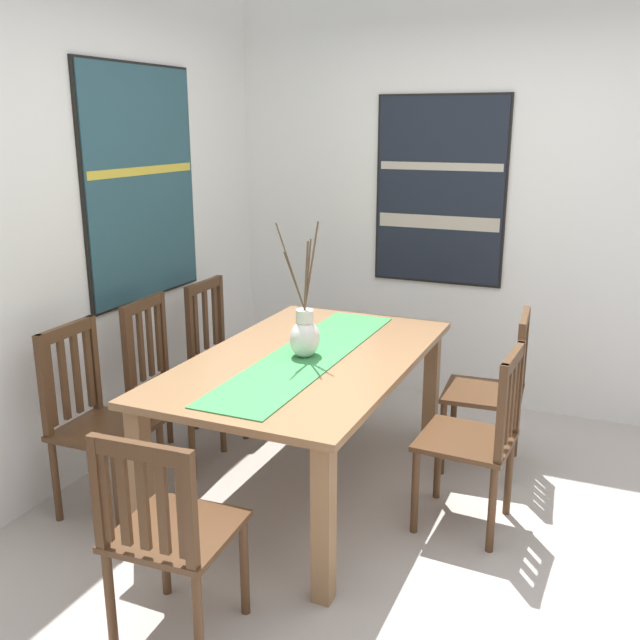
# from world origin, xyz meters

# --- Properties ---
(ground_plane) EXTENTS (6.40, 6.40, 0.03)m
(ground_plane) POSITION_xyz_m (0.00, 0.00, -0.01)
(ground_plane) COLOR #B2A89E
(wall_back) EXTENTS (6.40, 0.12, 2.70)m
(wall_back) POSITION_xyz_m (0.00, 1.86, 1.35)
(wall_back) COLOR silver
(wall_back) RESTS_ON ground_plane
(wall_side) EXTENTS (0.12, 6.40, 2.70)m
(wall_side) POSITION_xyz_m (1.86, 0.00, 1.35)
(wall_side) COLOR silver
(wall_side) RESTS_ON ground_plane
(dining_table) EXTENTS (1.80, 1.04, 0.74)m
(dining_table) POSITION_xyz_m (0.24, 0.61, 0.64)
(dining_table) COLOR #8E6642
(dining_table) RESTS_ON ground_plane
(table_runner) EXTENTS (1.65, 0.36, 0.01)m
(table_runner) POSITION_xyz_m (0.24, 0.61, 0.74)
(table_runner) COLOR #388447
(table_runner) RESTS_ON dining_table
(centerpiece_vase) EXTENTS (0.20, 0.17, 0.69)m
(centerpiece_vase) POSITION_xyz_m (0.22, 0.62, 0.85)
(centerpiece_vase) COLOR silver
(centerpiece_vase) RESTS_ON dining_table
(chair_0) EXTENTS (0.44, 0.44, 0.87)m
(chair_0) POSITION_xyz_m (-1.02, 0.59, 0.47)
(chair_0) COLOR #4C301C
(chair_0) RESTS_ON ground_plane
(chair_1) EXTENTS (0.45, 0.45, 0.90)m
(chair_1) POSITION_xyz_m (0.87, -0.23, 0.48)
(chair_1) COLOR #4C301C
(chair_1) RESTS_ON ground_plane
(chair_2) EXTENTS (0.45, 0.45, 0.94)m
(chair_2) POSITION_xyz_m (0.23, 1.48, 0.48)
(chair_2) COLOR #4C301C
(chair_2) RESTS_ON ground_plane
(chair_3) EXTENTS (0.43, 0.43, 0.94)m
(chair_3) POSITION_xyz_m (-0.36, 1.48, 0.48)
(chair_3) COLOR #4C301C
(chair_3) RESTS_ON ground_plane
(chair_4) EXTENTS (0.44, 0.44, 0.90)m
(chair_4) POSITION_xyz_m (0.22, -0.27, 0.47)
(chair_4) COLOR #4C301C
(chair_4) RESTS_ON ground_plane
(chair_5) EXTENTS (0.42, 0.42, 0.92)m
(chair_5) POSITION_xyz_m (0.82, 1.45, 0.47)
(chair_5) COLOR #4C301C
(chair_5) RESTS_ON ground_plane
(painting_on_back_wall) EXTENTS (1.00, 0.05, 1.34)m
(painting_on_back_wall) POSITION_xyz_m (0.53, 1.79, 1.53)
(painting_on_back_wall) COLOR black
(painting_on_side_wall) EXTENTS (0.05, 0.87, 1.23)m
(painting_on_side_wall) POSITION_xyz_m (1.79, 0.35, 1.44)
(painting_on_side_wall) COLOR black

